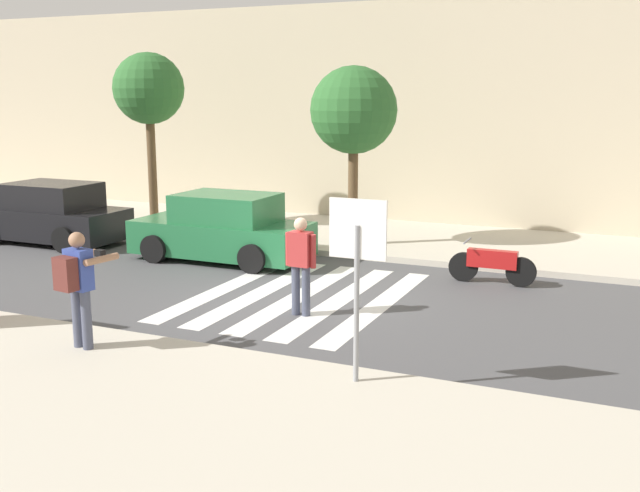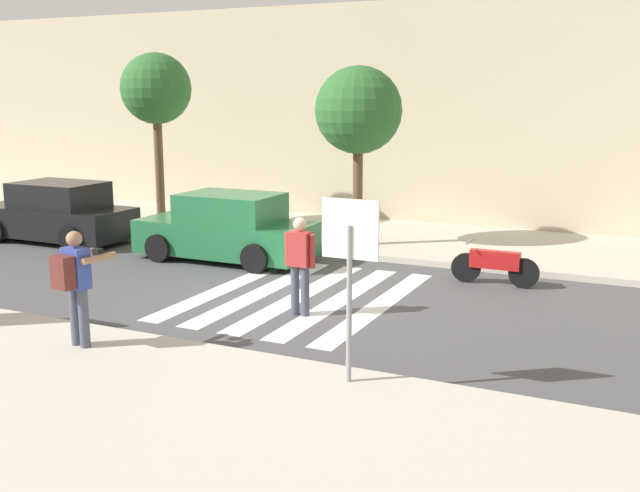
{
  "view_description": "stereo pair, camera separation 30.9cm",
  "coord_description": "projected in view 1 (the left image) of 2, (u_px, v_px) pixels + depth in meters",
  "views": [
    {
      "loc": [
        5.92,
        -12.25,
        3.82
      ],
      "look_at": [
        0.6,
        -0.2,
        1.1
      ],
      "focal_mm": 42.0,
      "sensor_mm": 36.0,
      "label": 1
    },
    {
      "loc": [
        6.2,
        -12.12,
        3.82
      ],
      "look_at": [
        0.6,
        -0.2,
        1.1
      ],
      "focal_mm": 42.0,
      "sensor_mm": 36.0,
      "label": 2
    }
  ],
  "objects": [
    {
      "name": "crosswalk_stripe_4",
      "position": [
        379.0,
        305.0,
        13.63
      ],
      "size": [
        0.44,
        5.2,
        0.01
      ],
      "primitive_type": "cube",
      "color": "silver",
      "rests_on": "ground"
    },
    {
      "name": "stop_sign",
      "position": [
        358.0,
        250.0,
        9.37
      ],
      "size": [
        0.76,
        0.08,
        2.38
      ],
      "color": "gray",
      "rests_on": "sidewalk_near"
    },
    {
      "name": "building_facade_far",
      "position": [
        442.0,
        114.0,
        22.76
      ],
      "size": [
        56.0,
        4.0,
        6.33
      ],
      "primitive_type": "cube",
      "color": "beige",
      "rests_on": "ground"
    },
    {
      "name": "crosswalk_stripe_0",
      "position": [
        227.0,
        287.0,
        14.9
      ],
      "size": [
        0.44,
        5.2,
        0.01
      ],
      "primitive_type": "cube",
      "color": "silver",
      "rests_on": "ground"
    },
    {
      "name": "crosswalk_stripe_2",
      "position": [
        300.0,
        296.0,
        14.26
      ],
      "size": [
        0.44,
        5.2,
        0.01
      ],
      "primitive_type": "cube",
      "color": "silver",
      "rests_on": "ground"
    },
    {
      "name": "pedestrian_crossing",
      "position": [
        301.0,
        261.0,
        12.85
      ],
      "size": [
        0.58,
        0.26,
        1.72
      ],
      "color": "#474C60",
      "rests_on": "ground"
    },
    {
      "name": "sidewalk_near",
      "position": [
        59.0,
        427.0,
        8.52
      ],
      "size": [
        60.0,
        6.0,
        0.14
      ],
      "primitive_type": "cube",
      "color": "beige",
      "rests_on": "ground"
    },
    {
      "name": "street_tree_west",
      "position": [
        149.0,
        90.0,
        20.16
      ],
      "size": [
        1.92,
        1.92,
        4.73
      ],
      "color": "brown",
      "rests_on": "sidewalk_far"
    },
    {
      "name": "sidewalk_far",
      "position": [
        395.0,
        239.0,
        19.45
      ],
      "size": [
        60.0,
        4.8,
        0.14
      ],
      "primitive_type": "cube",
      "color": "beige",
      "rests_on": "ground"
    },
    {
      "name": "parked_car_black",
      "position": [
        50.0,
        215.0,
        19.21
      ],
      "size": [
        4.1,
        1.92,
        1.55
      ],
      "color": "black",
      "rests_on": "ground"
    },
    {
      "name": "crosswalk_stripe_1",
      "position": [
        263.0,
        291.0,
        14.58
      ],
      "size": [
        0.44,
        5.2,
        0.01
      ],
      "primitive_type": "cube",
      "color": "silver",
      "rests_on": "ground"
    },
    {
      "name": "street_tree_center",
      "position": [
        354.0,
        111.0,
        17.75
      ],
      "size": [
        2.08,
        2.08,
        4.3
      ],
      "color": "brown",
      "rests_on": "sidewalk_far"
    },
    {
      "name": "ground_plane",
      "position": [
        295.0,
        299.0,
        14.09
      ],
      "size": [
        120.0,
        120.0,
        0.0
      ],
      "primitive_type": "plane",
      "color": "#4C4C4F"
    },
    {
      "name": "crosswalk_stripe_3",
      "position": [
        338.0,
        300.0,
        13.95
      ],
      "size": [
        0.44,
        5.2,
        0.01
      ],
      "primitive_type": "cube",
      "color": "silver",
      "rests_on": "ground"
    },
    {
      "name": "photographer_with_backpack",
      "position": [
        78.0,
        280.0,
        10.74
      ],
      "size": [
        0.67,
        0.9,
        1.72
      ],
      "color": "#474C60",
      "rests_on": "sidewalk_near"
    },
    {
      "name": "motorcycle",
      "position": [
        492.0,
        264.0,
        15.08
      ],
      "size": [
        1.76,
        0.6,
        0.87
      ],
      "color": "black",
      "rests_on": "ground"
    },
    {
      "name": "parked_car_green",
      "position": [
        223.0,
        229.0,
        17.16
      ],
      "size": [
        4.1,
        1.92,
        1.55
      ],
      "color": "#236B3D",
      "rests_on": "ground"
    }
  ]
}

